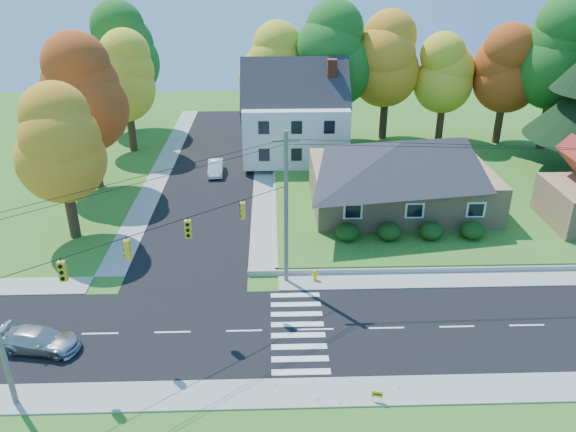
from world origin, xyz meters
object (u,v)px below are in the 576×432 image
silver_sedan (39,340)px  ranch_house (401,172)px  fire_hydrant (315,276)px  white_car (216,168)px

silver_sedan → ranch_house: bearing=-42.7°
silver_sedan → fire_hydrant: (15.09, 6.43, -0.26)m
ranch_house → white_car: size_ratio=3.79×
white_car → fire_hydrant: bearing=-70.4°
fire_hydrant → silver_sedan: bearing=-156.9°
white_car → fire_hydrant: white_car is taller
white_car → fire_hydrant: (8.00, -19.50, -0.27)m
ranch_house → white_car: 18.08m
silver_sedan → white_car: size_ratio=1.11×
silver_sedan → white_car: 26.89m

